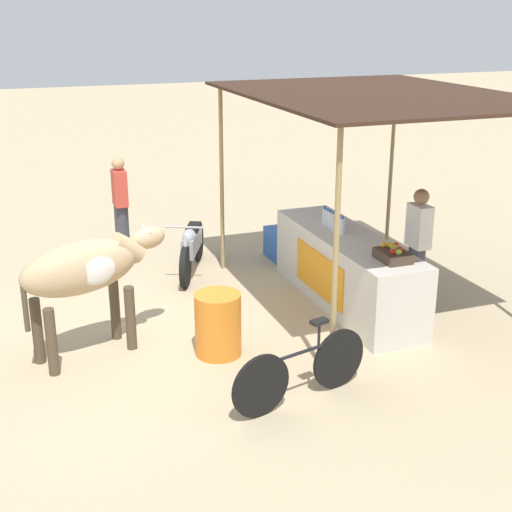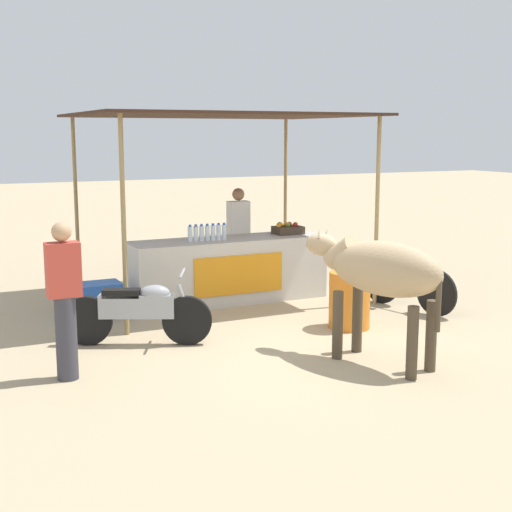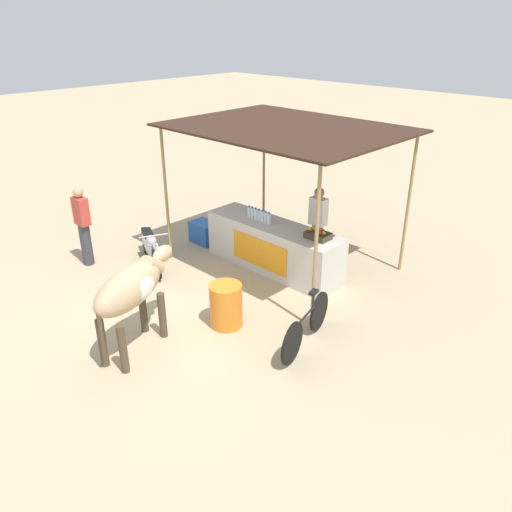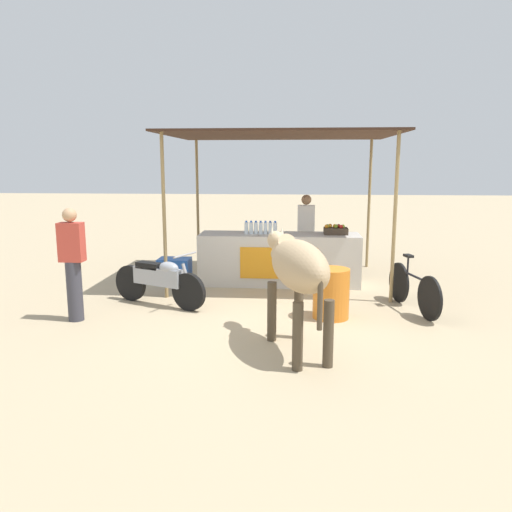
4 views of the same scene
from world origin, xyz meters
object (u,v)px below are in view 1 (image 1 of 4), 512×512
object	(u,v)px
stall_counter	(346,270)
cooler_box	(283,244)
cow	(86,270)
motorcycle_parked	(192,246)
vendor_behind_counter	(417,249)
water_barrel	(218,324)
passerby_on_street	(121,207)
fruit_crate	(393,254)
bicycle_leaning	(302,370)

from	to	relation	value
stall_counter	cooler_box	size ratio (longest dim) A/B	5.00
stall_counter	cow	world-z (taller)	cow
motorcycle_parked	stall_counter	bearing A→B (deg)	41.17
vendor_behind_counter	stall_counter	bearing A→B (deg)	-124.05
water_barrel	passerby_on_street	xyz separation A→B (m)	(-3.72, -0.42, 0.48)
water_barrel	motorcycle_parked	distance (m)	2.74
water_barrel	cow	world-z (taller)	cow
cooler_box	motorcycle_parked	distance (m)	1.55
fruit_crate	cow	world-z (taller)	cow
passerby_on_street	motorcycle_parked	bearing A→B (deg)	40.05
bicycle_leaning	passerby_on_street	bearing A→B (deg)	-169.91
fruit_crate	water_barrel	world-z (taller)	fruit_crate
cooler_box	vendor_behind_counter	bearing A→B (deg)	18.72
cow	motorcycle_parked	world-z (taller)	cow
cow	passerby_on_street	world-z (taller)	passerby_on_street
water_barrel	cooler_box	bearing A→B (deg)	145.13
vendor_behind_counter	passerby_on_street	bearing A→B (deg)	-136.32
cow	motorcycle_parked	xyz separation A→B (m)	(-2.20, 1.81, -0.61)
fruit_crate	passerby_on_street	distance (m)	4.69
vendor_behind_counter	cooler_box	xyz separation A→B (m)	(-2.51, -0.85, -0.61)
fruit_crate	vendor_behind_counter	xyz separation A→B (m)	(-0.54, 0.70, -0.19)
cooler_box	fruit_crate	bearing A→B (deg)	2.90
bicycle_leaning	stall_counter	bearing A→B (deg)	143.19
cow	stall_counter	bearing A→B (deg)	95.43
vendor_behind_counter	water_barrel	bearing A→B (deg)	-83.38
water_barrel	fruit_crate	bearing A→B (deg)	84.42
bicycle_leaning	passerby_on_street	world-z (taller)	passerby_on_street
bicycle_leaning	passerby_on_street	distance (m)	5.13
vendor_behind_counter	cooler_box	bearing A→B (deg)	-161.28
cooler_box	cow	xyz separation A→B (m)	(2.33, -3.35, 0.79)
vendor_behind_counter	cow	xyz separation A→B (m)	(-0.18, -4.20, 0.18)
water_barrel	bicycle_leaning	size ratio (longest dim) A/B	0.46
stall_counter	water_barrel	world-z (taller)	stall_counter
fruit_crate	passerby_on_street	size ratio (longest dim) A/B	0.27
cow	fruit_crate	bearing A→B (deg)	78.44
cooler_box	water_barrel	xyz separation A→B (m)	(2.84, -1.98, 0.13)
cooler_box	passerby_on_street	world-z (taller)	passerby_on_street
stall_counter	cow	bearing A→B (deg)	-84.57
water_barrel	motorcycle_parked	bearing A→B (deg)	170.78
fruit_crate	motorcycle_parked	world-z (taller)	fruit_crate
motorcycle_parked	vendor_behind_counter	bearing A→B (deg)	45.11
passerby_on_street	cooler_box	bearing A→B (deg)	69.65
vendor_behind_counter	cooler_box	world-z (taller)	vendor_behind_counter
cooler_box	motorcycle_parked	size ratio (longest dim) A/B	0.36
motorcycle_parked	fruit_crate	bearing A→B (deg)	30.13
stall_counter	cooler_box	bearing A→B (deg)	-177.22
stall_counter	vendor_behind_counter	world-z (taller)	vendor_behind_counter
fruit_crate	water_barrel	xyz separation A→B (m)	(-0.21, -2.13, -0.66)
bicycle_leaning	cow	bearing A→B (deg)	-134.29
water_barrel	passerby_on_street	size ratio (longest dim) A/B	0.45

